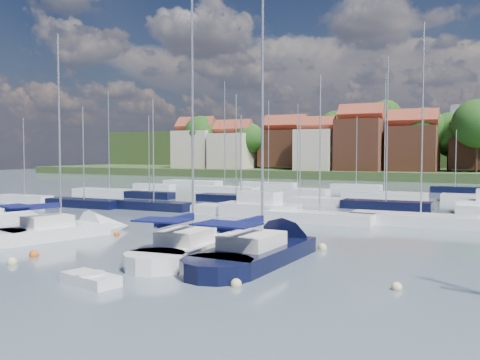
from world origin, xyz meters
The scene contains 14 objects.
ground centered at (0.00, 40.00, 0.00)m, with size 260.00×260.00×0.00m, color #4A5A64.
sailboat_left centered at (-12.39, 4.34, 0.36)m, with size 5.70×11.17×14.71m.
sailboat_centre centered at (-1.51, 3.21, 0.35)m, with size 4.00×11.71×15.62m.
sailboat_navy centered at (2.59, 4.04, 0.35)m, with size 3.91×13.10×17.91m.
tender centered at (-1.90, -5.37, 0.23)m, with size 2.99×1.88×0.60m.
buoy_b centered at (-8.41, -3.92, 0.00)m, with size 0.51×0.51×0.51m, color beige.
buoy_c centered at (-9.01, -1.97, 0.00)m, with size 0.53×0.53×0.53m, color #D85914.
buoy_d centered at (3.87, -2.85, 0.00)m, with size 0.48×0.48×0.48m, color beige.
buoy_e centered at (4.54, 7.11, 0.00)m, with size 0.53×0.53×0.53m, color beige.
buoy_f centered at (10.12, -0.38, 0.00)m, with size 0.46×0.46×0.46m, color beige.
buoy_g centered at (-9.72, 5.89, 0.00)m, with size 0.41×0.41×0.41m, color #D85914.
buoy_h centered at (-16.19, 2.88, 0.00)m, with size 0.44×0.44×0.44m, color #D85914.
marina_field centered at (1.91, 35.15, 0.43)m, with size 79.62×41.41×15.93m.
far_shore_town centered at (2.23, 132.67, 4.61)m, with size 212.46×90.00×22.27m.
Camera 1 is at (14.04, -22.95, 5.73)m, focal length 40.00 mm.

